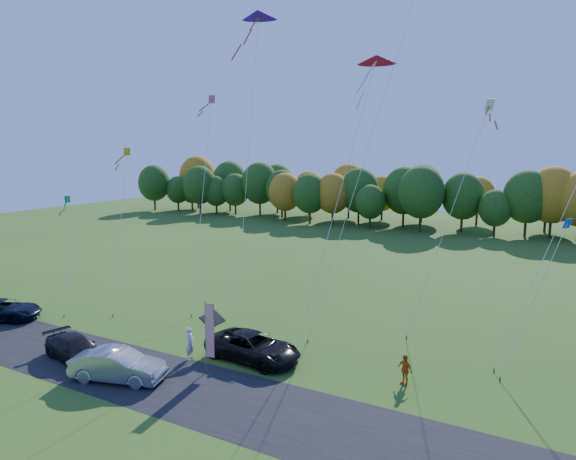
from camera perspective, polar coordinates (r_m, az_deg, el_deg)
The scene contains 20 objects.
ground at distance 31.05m, azimuth -5.55°, elevation -14.43°, with size 160.00×160.00×0.00m, color #295015.
asphalt_strip at distance 28.16m, azimuth -10.37°, elevation -17.11°, with size 90.00×6.00×0.01m, color black.
tree_line at distance 81.00m, azimuth 17.04°, elevation -0.12°, with size 116.00×12.00×10.00m, color #1E4711, non-canonical shape.
black_suv at distance 31.01m, azimuth -3.91°, elevation -12.81°, with size 2.70×5.86×1.63m, color black.
silver_sedan at distance 29.90m, azimuth -18.37°, elevation -14.08°, with size 1.78×5.09×1.68m, color #9E9EA2.
dark_truck_a at distance 33.44m, azimuth -22.55°, elevation -12.05°, with size 1.97×4.85×1.41m, color black.
dark_suv_west at distance 43.12m, azimuth -29.12°, elevation -7.75°, with size 2.45×5.31×1.48m, color black.
person_tailgate_a at distance 31.54m, azimuth -10.84°, elevation -12.26°, with size 0.71×0.47×1.95m, color silver.
person_tailgate_b at distance 31.27m, azimuth -6.24°, elevation -12.61°, with size 0.81×0.63×1.67m, color gray.
person_east at distance 28.72m, azimuth 12.84°, elevation -14.87°, with size 0.96×0.40×1.63m, color #C06212.
feather_flag at distance 29.02m, azimuth -8.78°, elevation -10.88°, with size 0.54×0.16×4.11m.
kite_delta_blue at distance 38.20m, azimuth -4.46°, elevation 8.22°, with size 5.62×11.00×24.53m.
kite_parafoil_orange at distance 35.58m, azimuth 9.85°, elevation 12.03°, with size 6.51×11.42×28.90m.
kite_delta_red at distance 34.37m, azimuth 6.06°, elevation 5.25°, with size 2.80×10.78×20.11m.
kite_parafoil_rainbow at distance 33.18m, azimuth 28.80°, elevation 2.87°, with size 7.53×8.04×19.16m.
kite_diamond_yellow at distance 41.76m, azimuth -18.14°, elevation 0.11°, with size 3.21×5.28×12.73m.
kite_diamond_green at distance 43.25m, azimuth -23.47°, elevation -2.48°, with size 4.07×4.23×8.86m.
kite_diamond_white at distance 35.74m, azimuth 17.45°, elevation 1.24°, with size 4.22×6.31×16.04m.
kite_diamond_pink at distance 40.22m, azimuth -9.53°, elevation 3.12°, with size 2.55×6.26×16.90m.
kite_diamond_blue_low at distance 31.33m, azimuth 25.69°, elevation -6.96°, with size 3.06×4.40×8.80m.
Camera 1 is at (16.27, -23.39, 12.35)m, focal length 32.00 mm.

